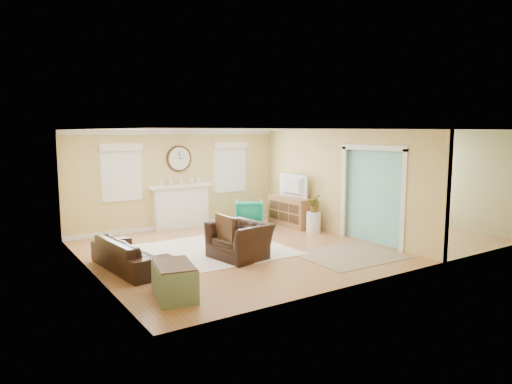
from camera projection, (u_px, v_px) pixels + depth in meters
floor at (292, 242)px, 10.67m from camera, size 9.00×9.00×0.00m
wall_back at (228, 176)px, 12.99m from camera, size 9.00×0.02×2.60m
wall_front at (397, 204)px, 8.01m from camera, size 9.00×0.02×2.60m
wall_left at (90, 203)px, 8.06m from camera, size 0.02×6.00×2.60m
wall_right at (418, 176)px, 12.94m from camera, size 0.02×6.00×2.60m
ceiling at (293, 130)px, 10.33m from camera, size 9.00×6.00×0.02m
partition at (333, 179)px, 11.55m from camera, size 0.17×6.00×2.60m
fireplace at (181, 206)px, 12.17m from camera, size 1.70×0.30×1.17m
wall_clock at (179, 159)px, 12.08m from camera, size 0.70×0.07×0.70m
window_left at (121, 168)px, 11.25m from camera, size 1.05×0.13×1.42m
window_right at (230, 164)px, 12.93m from camera, size 1.05×0.13×1.42m
french_doors at (416, 183)px, 12.95m from camera, size 0.06×1.70×2.20m
pendant at (383, 145)px, 12.01m from camera, size 0.30×0.30×0.55m
rug_cream at (212, 250)px, 9.87m from camera, size 3.16×2.75×0.02m
rug_jute at (350, 255)px, 9.48m from camera, size 2.05×1.70×0.01m
rug_grey at (365, 226)px, 12.45m from camera, size 2.25×2.81×0.01m
sofa at (130, 254)px, 8.52m from camera, size 0.99×2.06×0.58m
eames_chair at (240, 240)px, 9.26m from camera, size 1.16×1.28×0.73m
green_chair at (249, 213)px, 12.56m from camera, size 1.02×1.03×0.69m
trunk at (174, 281)px, 7.06m from camera, size 0.75×1.03×0.54m
credenza at (291, 211)px, 12.43m from camera, size 0.50×1.48×0.80m
tv at (291, 186)px, 12.33m from camera, size 0.23×1.08×0.62m
garden_stool at (313, 222)px, 11.62m from camera, size 0.36×0.36×0.53m
potted_plant at (314, 204)px, 11.56m from camera, size 0.49×0.50×0.42m
dining_table at (365, 215)px, 12.41m from camera, size 1.01×1.72×0.59m
dining_chair_n at (337, 201)px, 13.35m from camera, size 0.46×0.46×0.93m
dining_chair_s at (401, 210)px, 11.37m from camera, size 0.56×0.56×1.03m
dining_chair_w at (348, 208)px, 11.90m from camera, size 0.55×0.55×1.00m
dining_chair_e at (384, 204)px, 12.73m from camera, size 0.45×0.45×0.93m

